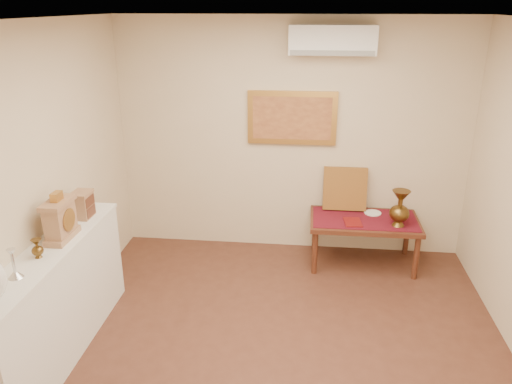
# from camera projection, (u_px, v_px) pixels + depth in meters

# --- Properties ---
(floor) EXTENTS (4.50, 4.50, 0.00)m
(floor) POSITION_uv_depth(u_px,v_px,m) (276.00, 368.00, 4.09)
(floor) COLOR brown
(floor) RESTS_ON ground
(ceiling) EXTENTS (4.50, 4.50, 0.00)m
(ceiling) POSITION_uv_depth(u_px,v_px,m) (281.00, 21.00, 3.14)
(ceiling) COLOR silver
(ceiling) RESTS_ON ground
(wall_back) EXTENTS (4.00, 0.02, 2.70)m
(wall_back) POSITION_uv_depth(u_px,v_px,m) (292.00, 139.00, 5.71)
(wall_back) COLOR beige
(wall_back) RESTS_ON ground
(wall_left) EXTENTS (0.02, 4.50, 2.70)m
(wall_left) POSITION_uv_depth(u_px,v_px,m) (18.00, 206.00, 3.82)
(wall_left) COLOR beige
(wall_left) RESTS_ON ground
(candlestick) EXTENTS (0.11, 0.11, 0.23)m
(candlestick) POSITION_uv_depth(u_px,v_px,m) (13.00, 263.00, 3.50)
(candlestick) COLOR silver
(candlestick) RESTS_ON display_ledge
(brass_urn_small) EXTENTS (0.09, 0.09, 0.20)m
(brass_urn_small) POSITION_uv_depth(u_px,v_px,m) (37.00, 246.00, 3.79)
(brass_urn_small) COLOR brown
(brass_urn_small) RESTS_ON display_ledge
(table_cloth) EXTENTS (1.14, 0.59, 0.01)m
(table_cloth) POSITION_uv_depth(u_px,v_px,m) (365.00, 219.00, 5.56)
(table_cloth) COLOR maroon
(table_cloth) RESTS_ON low_table
(brass_urn_tall) EXTENTS (0.22, 0.22, 0.48)m
(brass_urn_tall) POSITION_uv_depth(u_px,v_px,m) (400.00, 205.00, 5.30)
(brass_urn_tall) COLOR brown
(brass_urn_tall) RESTS_ON table_cloth
(plate) EXTENTS (0.19, 0.19, 0.01)m
(plate) POSITION_uv_depth(u_px,v_px,m) (373.00, 213.00, 5.69)
(plate) COLOR white
(plate) RESTS_ON table_cloth
(menu) EXTENTS (0.20, 0.26, 0.01)m
(menu) POSITION_uv_depth(u_px,v_px,m) (353.00, 222.00, 5.45)
(menu) COLOR #650D0F
(menu) RESTS_ON table_cloth
(cushion) EXTENTS (0.49, 0.20, 0.50)m
(cushion) POSITION_uv_depth(u_px,v_px,m) (345.00, 189.00, 5.74)
(cushion) COLOR maroon
(cushion) RESTS_ON table_cloth
(display_ledge) EXTENTS (0.37, 2.02, 0.98)m
(display_ledge) POSITION_uv_depth(u_px,v_px,m) (56.00, 303.00, 4.11)
(display_ledge) COLOR silver
(display_ledge) RESTS_ON floor
(mantel_clock) EXTENTS (0.17, 0.36, 0.41)m
(mantel_clock) POSITION_uv_depth(u_px,v_px,m) (60.00, 219.00, 4.07)
(mantel_clock) COLOR #A67855
(mantel_clock) RESTS_ON display_ledge
(wooden_chest) EXTENTS (0.16, 0.21, 0.24)m
(wooden_chest) POSITION_uv_depth(u_px,v_px,m) (82.00, 205.00, 4.50)
(wooden_chest) COLOR #A67855
(wooden_chest) RESTS_ON display_ledge
(low_table) EXTENTS (1.20, 0.70, 0.55)m
(low_table) POSITION_uv_depth(u_px,v_px,m) (364.00, 225.00, 5.58)
(low_table) COLOR #542819
(low_table) RESTS_ON floor
(painting) EXTENTS (1.00, 0.06, 0.60)m
(painting) POSITION_uv_depth(u_px,v_px,m) (292.00, 118.00, 5.59)
(painting) COLOR #BB873B
(painting) RESTS_ON wall_back
(ac_unit) EXTENTS (0.90, 0.25, 0.30)m
(ac_unit) POSITION_uv_depth(u_px,v_px,m) (332.00, 40.00, 5.15)
(ac_unit) COLOR white
(ac_unit) RESTS_ON wall_back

